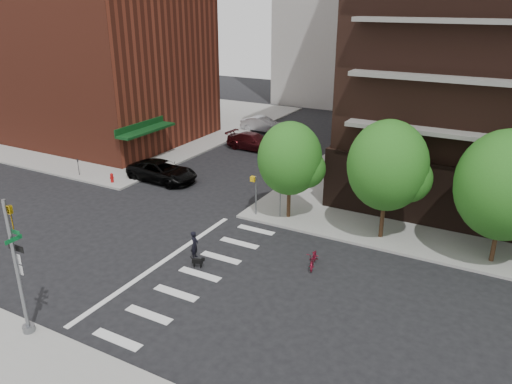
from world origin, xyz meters
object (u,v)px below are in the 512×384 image
Objects in this scene: fire_hydrant at (112,177)px; dog_walker at (195,245)px; parked_car_maroon at (254,142)px; parked_car_silver at (263,124)px; parked_car_black at (162,171)px; traffic_signal at (20,279)px; scooter at (314,259)px.

fire_hydrant is 13.89m from dog_walker.
parked_car_silver is (-2.47, 6.38, -0.00)m from parked_car_maroon.
parked_car_silver is (-0.39, 17.23, -0.02)m from parked_car_black.
traffic_signal reaches higher than dog_walker.
parked_car_silver is 28.61m from scooter.
dog_walker is (9.75, -26.13, 0.02)m from parked_car_silver.
parked_car_black is at bearing 39.55° from fire_hydrant.
traffic_signal is at bearing 146.41° from dog_walker.
parked_car_maroon is at bearing 112.92° from scooter.
dog_walker is at bearing 75.66° from traffic_signal.
dog_walker is (12.28, -6.48, 0.24)m from fire_hydrant.
parked_car_silver is at bearing 1.22° from dog_walker.
parked_car_black is (-7.11, 17.71, -1.91)m from traffic_signal.
parked_car_silver is (-7.50, 34.94, -1.93)m from traffic_signal.
traffic_signal is at bearing -167.04° from parked_car_silver.
parked_car_black is 1.06× the size of parked_car_maroon.
fire_hydrant is 0.46× the size of dog_walker.
traffic_signal reaches higher than parked_car_maroon.
parked_car_maroon is 21.05m from dog_walker.
parked_car_silver is at bearing 102.11° from traffic_signal.
fire_hydrant is 14.18m from parked_car_maroon.
dog_walker is at bearing -27.82° from fire_hydrant.
scooter is at bearing -13.00° from fire_hydrant.
parked_car_maroon is 21.97m from scooter.
parked_car_silver is at bearing 3.55° from parked_car_black.
fire_hydrant is at bearing 173.51° from parked_car_silver.
traffic_signal is at bearing -141.09° from scooter.
fire_hydrant is 0.16× the size of parked_car_silver.
dog_walker reaches higher than fire_hydrant.
parked_car_black is at bearing 27.22° from dog_walker.
fire_hydrant is 18.78m from scooter.
dog_walker is at bearing -173.76° from scooter.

